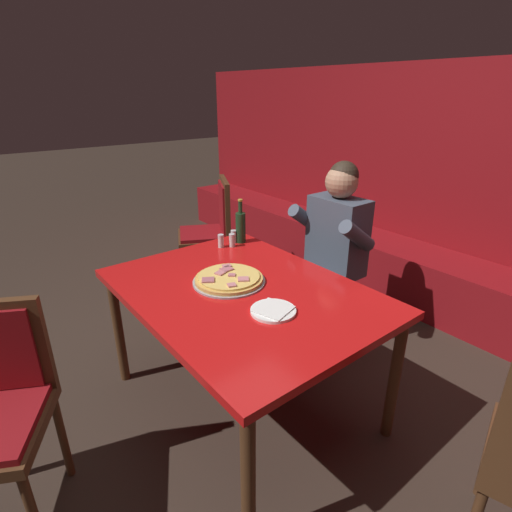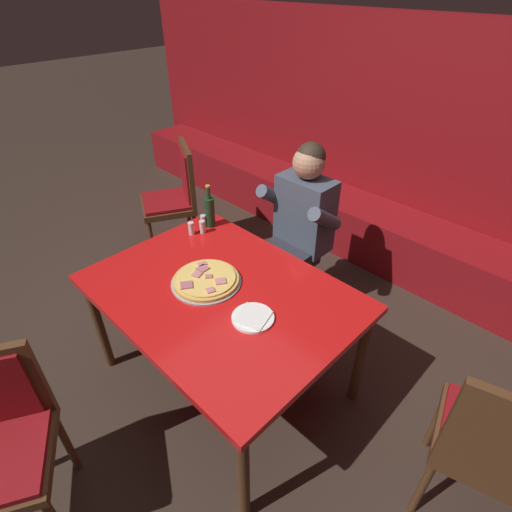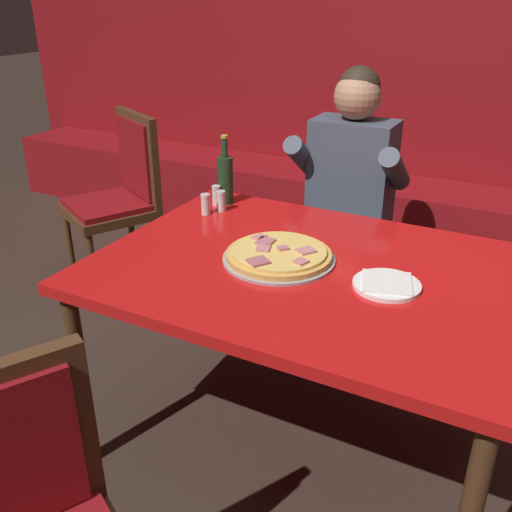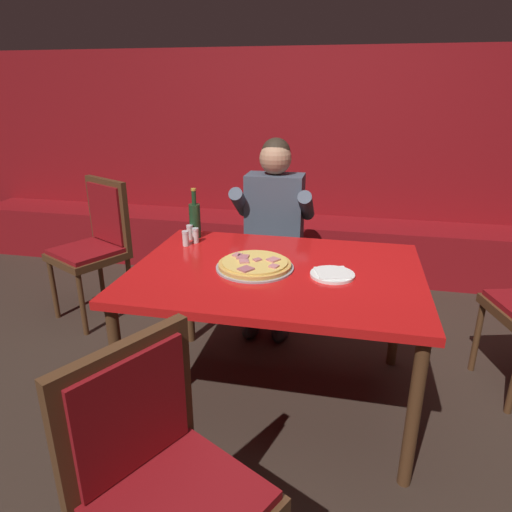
# 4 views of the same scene
# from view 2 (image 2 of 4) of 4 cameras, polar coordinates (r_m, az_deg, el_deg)

# --- Properties ---
(ground_plane) EXTENTS (24.00, 24.00, 0.00)m
(ground_plane) POSITION_cam_2_polar(r_m,az_deg,el_deg) (2.68, -4.21, -17.11)
(ground_plane) COLOR #33261E
(booth_wall_panel) EXTENTS (6.80, 0.16, 1.90)m
(booth_wall_panel) POSITION_cam_2_polar(r_m,az_deg,el_deg) (3.64, 22.40, 14.07)
(booth_wall_panel) COLOR maroon
(booth_wall_panel) RESTS_ON ground_plane
(booth_bench) EXTENTS (6.46, 0.48, 0.46)m
(booth_bench) POSITION_cam_2_polar(r_m,az_deg,el_deg) (3.68, 17.75, 2.60)
(booth_bench) COLOR maroon
(booth_bench) RESTS_ON ground_plane
(main_dining_table) EXTENTS (1.40, 1.03, 0.75)m
(main_dining_table) POSITION_cam_2_polar(r_m,az_deg,el_deg) (2.19, -4.98, -6.30)
(main_dining_table) COLOR #4C2D19
(main_dining_table) RESTS_ON ground_plane
(pizza) EXTENTS (0.38, 0.38, 0.05)m
(pizza) POSITION_cam_2_polar(r_m,az_deg,el_deg) (2.19, -7.15, -3.42)
(pizza) COLOR #9E9EA3
(pizza) RESTS_ON main_dining_table
(plate_white_paper) EXTENTS (0.21, 0.21, 0.02)m
(plate_white_paper) POSITION_cam_2_polar(r_m,az_deg,el_deg) (1.97, -0.45, -8.78)
(plate_white_paper) COLOR white
(plate_white_paper) RESTS_ON main_dining_table
(beer_bottle) EXTENTS (0.07, 0.07, 0.29)m
(beer_bottle) POSITION_cam_2_polar(r_m,az_deg,el_deg) (2.64, -6.64, 6.42)
(beer_bottle) COLOR #19381E
(beer_bottle) RESTS_ON main_dining_table
(shaker_parmesan) EXTENTS (0.04, 0.04, 0.09)m
(shaker_parmesan) POSITION_cam_2_polar(r_m,az_deg,el_deg) (2.66, -7.54, 4.88)
(shaker_parmesan) COLOR silver
(shaker_parmesan) RESTS_ON main_dining_table
(shaker_red_pepper_flakes) EXTENTS (0.04, 0.04, 0.09)m
(shaker_red_pepper_flakes) POSITION_cam_2_polar(r_m,az_deg,el_deg) (2.60, -7.67, 4.07)
(shaker_red_pepper_flakes) COLOR silver
(shaker_red_pepper_flakes) RESTS_ON main_dining_table
(shaker_black_pepper) EXTENTS (0.04, 0.04, 0.09)m
(shaker_black_pepper) POSITION_cam_2_polar(r_m,az_deg,el_deg) (2.60, -9.23, 3.83)
(shaker_black_pepper) COLOR silver
(shaker_black_pepper) RESTS_ON main_dining_table
(diner_seated_blue_shirt) EXTENTS (0.53, 0.53, 1.27)m
(diner_seated_blue_shirt) POSITION_cam_2_polar(r_m,az_deg,el_deg) (2.74, 5.76, 4.10)
(diner_seated_blue_shirt) COLOR black
(diner_seated_blue_shirt) RESTS_ON ground_plane
(dining_chair_far_right) EXTENTS (0.59, 0.59, 0.98)m
(dining_chair_far_right) POSITION_cam_2_polar(r_m,az_deg,el_deg) (3.55, -11.37, 8.77)
(dining_chair_far_right) COLOR #4C2D19
(dining_chair_far_right) RESTS_ON ground_plane
(dining_chair_side_aisle) EXTENTS (0.54, 0.54, 0.99)m
(dining_chair_side_aisle) POSITION_cam_2_polar(r_m,az_deg,el_deg) (2.03, 31.16, -22.28)
(dining_chair_side_aisle) COLOR #4C2D19
(dining_chair_side_aisle) RESTS_ON ground_plane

